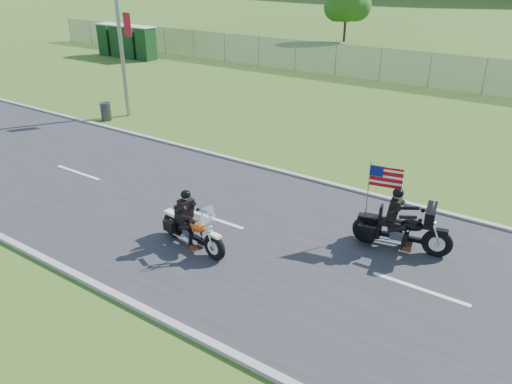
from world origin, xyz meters
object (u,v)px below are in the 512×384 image
Objects in this scene: trash_can at (106,112)px; porta_toilet_d at (108,40)px; porta_toilet_a at (146,44)px; motorcycle_lead at (192,230)px; porta_toilet_c at (120,41)px; porta_toilet_b at (133,43)px; motorcycle_follow at (402,230)px.

porta_toilet_d is at bearing 139.02° from trash_can.
porta_toilet_a is 2.88× the size of trash_can.
porta_toilet_a is at bearing 147.15° from motorcycle_lead.
porta_toilet_c is (-2.80, 0.00, 0.00)m from porta_toilet_a.
porta_toilet_a is at bearing 0.00° from porta_toilet_b.
motorcycle_follow is (26.39, -15.56, -0.57)m from porta_toilet_b.
porta_toilet_c reaches higher than motorcycle_follow.
motorcycle_follow reaches higher than motorcycle_lead.
trash_can is at bearing -51.18° from porta_toilet_a.
porta_toilet_a is 1.00× the size of porta_toilet_b.
motorcycle_lead is at bearing -30.47° from trash_can.
motorcycle_follow is (29.19, -15.56, -0.57)m from porta_toilet_d.
porta_toilet_d is at bearing 152.36° from motorcycle_lead.
porta_toilet_b is 1.40m from porta_toilet_c.
porta_toilet_c is 1.40m from porta_toilet_d.
porta_toilet_c reaches higher than trash_can.
motorcycle_lead is (24.76, -18.48, -0.65)m from porta_toilet_d.
porta_toilet_a reaches higher than trash_can.
porta_toilet_c is 1.00× the size of porta_toilet_d.
porta_toilet_b is (-1.40, 0.00, 0.00)m from porta_toilet_a.
porta_toilet_b is at bearing 180.00° from porta_toilet_a.
motorcycle_lead is (21.96, -18.48, -0.65)m from porta_toilet_b.
motorcycle_follow is 3.12× the size of trash_can.
porta_toilet_b is at bearing 132.62° from trash_can.
motorcycle_follow is at bearing -28.05° from porta_toilet_d.
porta_toilet_a is at bearing 0.00° from porta_toilet_d.
porta_toilet_b is 2.88× the size of trash_can.
porta_toilet_b and porta_toilet_d have the same top height.
porta_toilet_a is 1.40m from porta_toilet_b.
porta_toilet_a is 27.65m from motorcycle_lead.
motorcycle_follow is at bearing -12.70° from trash_can.
porta_toilet_a and porta_toilet_d have the same top height.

